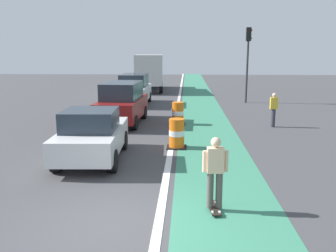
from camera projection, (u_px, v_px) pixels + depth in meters
name	position (u px, v px, depth m)	size (l,w,h in m)	color
ground_plane	(114.00, 225.00, 7.39)	(100.00, 100.00, 0.00)	#424244
bike_lane_strip	(204.00, 119.00, 19.01)	(2.50, 80.00, 0.01)	#387F60
lane_divider_stripe	(176.00, 119.00, 19.08)	(0.20, 80.00, 0.01)	silver
skateboarder_on_lane	(215.00, 172.00, 7.90)	(0.57, 0.82, 1.69)	black
parked_sedan_nearest	(92.00, 135.00, 11.70)	(2.07, 4.18, 1.70)	silver
parked_suv_second	(122.00, 103.00, 17.69)	(2.05, 4.67, 2.04)	maroon
parked_suv_third	(134.00, 89.00, 24.13)	(1.92, 4.60, 2.04)	silver
traffic_barrel_front	(177.00, 134.00, 13.27)	(0.73, 0.73, 1.09)	orange
traffic_barrel_mid	(178.00, 114.00, 17.59)	(0.73, 0.73, 1.09)	orange
delivery_truck_down_block	(149.00, 70.00, 32.63)	(2.85, 7.75, 3.23)	beige
traffic_light_corner	(248.00, 52.00, 24.51)	(0.41, 0.32, 5.10)	#2D2D2D
pedestrian_crossing	(274.00, 109.00, 16.90)	(0.34, 0.20, 1.61)	#33333D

